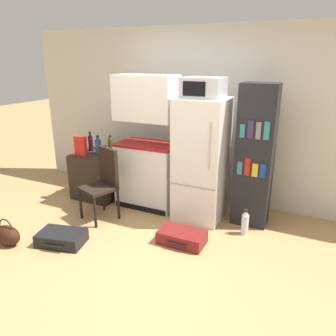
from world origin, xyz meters
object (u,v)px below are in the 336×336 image
bottle_blue_soda (98,147)px  bowl (103,149)px  chair (104,179)px  handbag (7,235)px  kitchen_hutch (147,149)px  bottle_amber_beer (105,153)px  side_table (98,175)px  bottle_wine_dark (91,143)px  bookshelf (255,157)px  bottle_olive_oil (111,144)px  microwave (204,87)px  suitcase_large_flat (182,237)px  refrigerator (201,160)px  cereal_box (81,146)px  suitcase_small_flat (62,238)px  water_bottle_front (245,224)px

bottle_blue_soda → bowl: bottle_blue_soda is taller
chair → handbag: chair is taller
kitchen_hutch → bottle_amber_beer: size_ratio=10.32×
side_table → bowl: 0.43m
bottle_wine_dark → bottle_blue_soda: 0.27m
bookshelf → bottle_olive_oil: 2.27m
bowl → microwave: bearing=-7.0°
bottle_wine_dark → suitcase_large_flat: 2.24m
bookshelf → microwave: bearing=-168.3°
refrigerator → cereal_box: refrigerator is taller
suitcase_large_flat → suitcase_small_flat: (-1.28, -0.63, -0.00)m
bottle_olive_oil → suitcase_small_flat: size_ratio=0.41×
suitcase_small_flat → suitcase_large_flat: bearing=13.1°
bowl → water_bottle_front: 2.52m
bottle_olive_oil → bowl: size_ratio=2.01×
kitchen_hutch → refrigerator: 0.84m
refrigerator → handbag: refrigerator is taller
bottle_wine_dark → water_bottle_front: (2.56, -0.30, -0.69)m
bottle_amber_beer → bowl: (-0.29, 0.34, -0.06)m
kitchen_hutch → bowl: kitchen_hutch is taller
side_table → bottle_olive_oil: size_ratio=2.83×
bottle_olive_oil → bowl: 0.16m
water_bottle_front → suitcase_large_flat: bearing=-139.5°
kitchen_hutch → refrigerator: (0.84, -0.04, -0.05)m
bottle_blue_soda → kitchen_hutch: bearing=6.3°
chair → suitcase_small_flat: (-0.05, -0.82, -0.49)m
microwave → suitcase_large_flat: size_ratio=0.90×
bookshelf → bottle_wine_dark: bookshelf is taller
bookshelf → chair: size_ratio=1.88×
bottle_amber_beer → suitcase_large_flat: bottle_amber_beer is taller
bottle_olive_oil → microwave: bearing=-8.1°
suitcase_large_flat → water_bottle_front: water_bottle_front is taller
suitcase_large_flat → refrigerator: bearing=94.1°
bottle_blue_soda → chair: size_ratio=0.31×
bottle_olive_oil → suitcase_small_flat: (0.37, -1.61, -0.73)m
kitchen_hutch → side_table: bearing=-176.4°
bowl → handbag: (-0.05, -1.88, -0.60)m
bowl → suitcase_large_flat: bowl is taller
kitchen_hutch → suitcase_large_flat: 1.43m
cereal_box → handbag: (0.04, -1.46, -0.73)m
bottle_wine_dark → chair: size_ratio=0.32×
kitchen_hutch → cereal_box: 1.03m
microwave → water_bottle_front: (0.68, -0.22, -1.62)m
bottle_wine_dark → suitcase_small_flat: size_ratio=0.52×
bottle_amber_beer → bottle_blue_soda: 0.21m
microwave → bowl: (-1.74, 0.21, -1.04)m
water_bottle_front → suitcase_small_flat: bearing=-148.7°
side_table → suitcase_small_flat: side_table is taller
bottle_olive_oil → suitcase_large_flat: bearing=-30.5°
kitchen_hutch → bottle_wine_dark: size_ratio=6.11×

